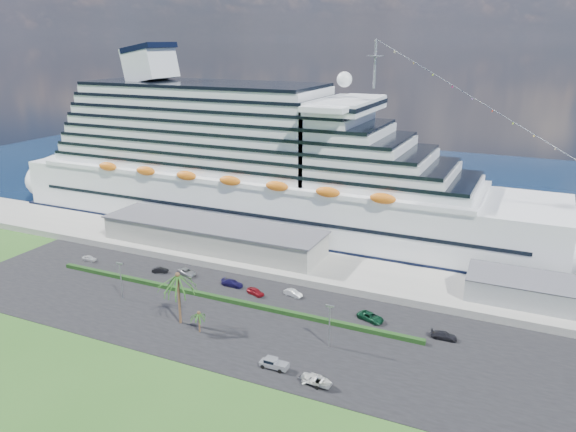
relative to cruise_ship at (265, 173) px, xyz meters
The scene contains 22 objects.
ground 69.56m from the cruise_ship, 71.40° to the right, with size 420.00×420.00×0.00m, color #29551C.
asphalt_lot 59.58m from the cruise_ship, 67.89° to the right, with size 140.00×38.00×0.12m, color black.
wharf 35.90m from the cruise_ship, 48.10° to the right, with size 240.00×20.00×1.80m, color gray.
water 71.40m from the cruise_ship, 71.93° to the left, with size 420.00×160.00×0.02m, color black.
cruise_ship is the anchor object (origin of this frame).
terminal_building 26.92m from the cruise_ship, 98.22° to the right, with size 61.00×15.00×6.30m.
port_shed 78.32m from the cruise_ship, 18.08° to the right, with size 24.00×12.31×7.37m.
hedge 52.41m from the cruise_ship, 74.26° to the right, with size 88.00×1.10×0.90m, color black.
lamp_post_left 57.50m from the cruise_ship, 96.59° to the right, with size 1.60×0.35×8.27m.
lamp_post_right 70.64m from the cruise_ship, 53.44° to the right, with size 1.60×0.35×8.27m.
palm_tall 61.56m from the cruise_ship, 79.12° to the right, with size 8.82×8.82×11.13m.
palm_short 65.13m from the cruise_ship, 74.52° to the right, with size 3.53×3.53×4.56m.
parked_car_0 53.70m from the cruise_ship, 123.89° to the right, with size 1.59×3.94×1.34m, color silver.
parked_car_1 44.80m from the cruise_ship, 100.48° to the right, with size 1.35×3.88×1.28m, color black.
parked_car_2 42.69m from the cruise_ship, 91.41° to the right, with size 2.38×5.16×1.43m, color gray.
parked_car_3 45.27m from the cruise_ship, 73.38° to the right, with size 2.10×5.16×1.50m, color #191448.
parked_car_4 49.12m from the cruise_ship, 65.81° to the right, with size 1.77×4.41×1.50m, color maroon.
parked_car_5 50.38m from the cruise_ship, 55.84° to the right, with size 1.50×4.29×1.41m, color #B3B6BA.
parked_car_6 64.78m from the cruise_ship, 43.47° to the right, with size 2.58×5.60×1.56m, color #0E3B24.
parked_car_7 76.50m from the cruise_ship, 36.45° to the right, with size 1.99×4.91×1.42m, color black.
pickup_truck 77.22m from the cruise_ship, 62.00° to the right, with size 5.09×2.03×1.79m.
boat_trailer 82.84m from the cruise_ship, 57.18° to the right, with size 6.13×4.05×1.75m.
Camera 1 is at (51.32, -77.81, 53.99)m, focal length 35.00 mm.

